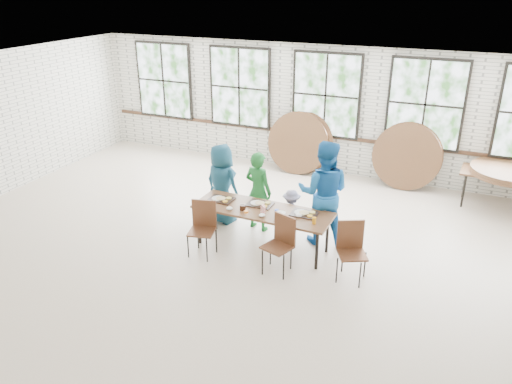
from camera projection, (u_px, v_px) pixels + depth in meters
room at (326, 97)px, 11.50m from camera, size 12.00×12.00×12.00m
dining_table at (262, 212)px, 8.53m from camera, size 2.42×0.85×0.74m
chair_near_left at (203, 223)px, 8.43m from camera, size 0.50×0.49×0.95m
chair_near_right at (281, 239)px, 7.92m from camera, size 0.53×0.52×0.95m
chair_spare at (351, 245)px, 7.74m from camera, size 0.56×0.55×0.95m
adult_teal at (222, 184)px, 9.45m from camera, size 0.87×0.68×1.56m
adult_green at (258, 191)px, 9.18m from camera, size 0.62×0.48×1.52m
toddler at (291, 213)px, 9.07m from camera, size 0.66×0.53×0.89m
adult_blue at (324, 193)px, 8.65m from camera, size 1.03×0.87×1.89m
storage_table at (509, 177)px, 10.02m from camera, size 1.84×0.85×0.74m
tabletop_clutter at (266, 209)px, 8.45m from camera, size 2.05×0.63×0.11m
round_tops_stacked at (510, 172)px, 9.97m from camera, size 1.50×1.50×0.13m
round_tops_leaning at (351, 149)px, 11.47m from camera, size 4.05×0.49×1.50m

